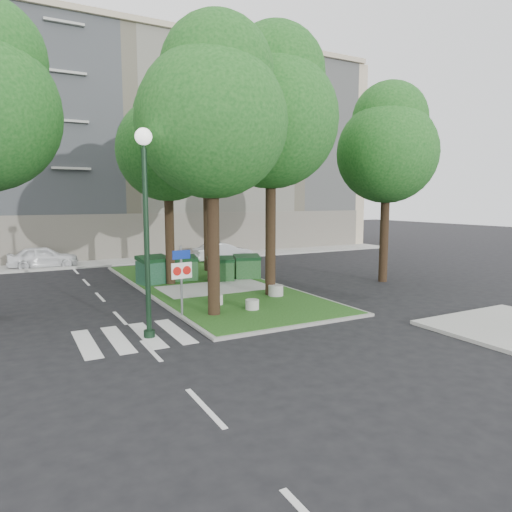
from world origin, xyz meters
TOP-DOWN VIEW (x-y plane):
  - ground at (0.00, 0.00)m, footprint 120.00×120.00m
  - median_island at (0.50, 8.00)m, footprint 6.00×16.00m
  - median_kerb at (0.50, 8.00)m, footprint 6.30×16.30m
  - sidewalk_corner at (6.50, -3.50)m, footprint 5.00×4.00m
  - building_sidewalk at (0.00, 18.50)m, footprint 42.00×3.00m
  - zebra_crossing at (-3.75, 1.50)m, footprint 5.00×3.00m
  - apartment_building at (0.00, 26.00)m, footprint 41.00×12.00m
  - tree_median_near_left at (-1.41, 2.56)m, footprint 5.20×5.20m
  - tree_median_near_right at (2.09, 4.56)m, footprint 5.60×5.60m
  - tree_median_mid at (-0.91, 9.06)m, footprint 4.80×4.80m
  - tree_median_far at (2.29, 12.06)m, footprint 5.80×5.80m
  - tree_street_right at (9.09, 5.06)m, footprint 5.00×5.00m
  - dumpster_a at (-1.71, 9.47)m, footprint 1.68×1.34m
  - dumpster_b at (-0.11, 9.66)m, footprint 1.46×1.10m
  - dumpster_c at (1.49, 8.60)m, footprint 1.53×1.27m
  - dumpster_d at (3.00, 8.64)m, footprint 1.54×1.26m
  - bollard_left at (-0.82, 3.87)m, footprint 0.52×0.52m
  - bollard_right at (2.07, 4.15)m, footprint 0.63×0.63m
  - bollard_mid at (0.04, 2.49)m, footprint 0.51×0.51m
  - litter_bin at (1.81, 10.28)m, footprint 0.41×0.41m
  - street_lamp at (-4.20, 1.24)m, footprint 0.50×0.50m
  - traffic_sign_pole at (-2.52, 3.00)m, footprint 0.78×0.12m
  - car_white at (-6.05, 18.40)m, footprint 4.10×1.83m
  - car_silver at (4.83, 15.68)m, footprint 4.04×1.64m

SIDE VIEW (x-z plane):
  - ground at x=0.00m, z-range 0.00..0.00m
  - zebra_crossing at x=-3.75m, z-range 0.00..0.01m
  - median_kerb at x=0.50m, z-range 0.00..0.10m
  - median_island at x=0.50m, z-range 0.00..0.12m
  - sidewalk_corner at x=6.50m, z-range 0.00..0.12m
  - building_sidewalk at x=0.00m, z-range 0.00..0.12m
  - bollard_mid at x=0.04m, z-range 0.12..0.48m
  - bollard_left at x=-0.82m, z-range 0.12..0.49m
  - bollard_right at x=2.07m, z-range 0.12..0.57m
  - litter_bin at x=1.81m, z-range 0.12..0.84m
  - car_silver at x=4.83m, z-range 0.00..1.30m
  - car_white at x=-6.05m, z-range 0.00..1.37m
  - dumpster_c at x=1.49m, z-range 0.10..1.32m
  - dumpster_d at x=3.00m, z-range 0.09..1.34m
  - dumpster_b at x=-0.11m, z-range 0.09..1.35m
  - dumpster_a at x=-1.71m, z-range 0.09..1.47m
  - traffic_sign_pole at x=-2.52m, z-range 0.37..2.95m
  - street_lamp at x=-4.20m, z-range 0.81..7.08m
  - tree_median_mid at x=-0.91m, z-range 1.98..11.97m
  - tree_street_right at x=9.09m, z-range 1.95..12.02m
  - tree_median_near_left at x=-1.41m, z-range 2.05..12.58m
  - tree_median_near_right at x=2.09m, z-range 2.26..13.72m
  - apartment_building at x=0.00m, z-range 0.00..16.00m
  - tree_median_far at x=2.29m, z-range 2.36..14.28m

